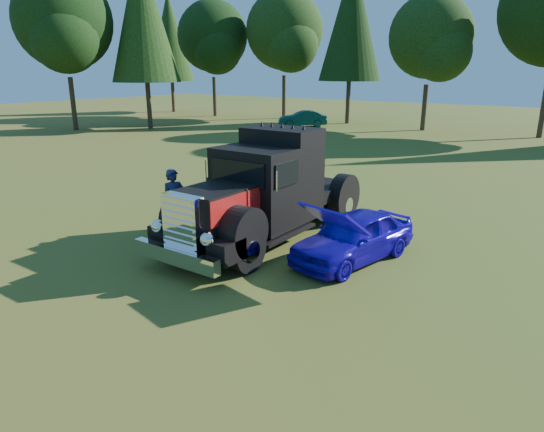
{
  "coord_description": "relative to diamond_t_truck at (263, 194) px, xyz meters",
  "views": [
    {
      "loc": [
        8.52,
        -8.04,
        4.57
      ],
      "look_at": [
        1.72,
        1.46,
        1.01
      ],
      "focal_mm": 32.0,
      "sensor_mm": 36.0,
      "label": 1
    }
  ],
  "objects": [
    {
      "name": "hotrod_coupe",
      "position": [
        2.74,
        0.0,
        -0.65
      ],
      "size": [
        2.15,
        4.17,
        1.89
      ],
      "color": "#0826B9",
      "rests_on": "ground"
    },
    {
      "name": "spectator_near",
      "position": [
        -2.36,
        -1.07,
        -0.34
      ],
      "size": [
        0.68,
        0.81,
        1.88
      ],
      "primitive_type": "imported",
      "rotation": [
        0.0,
        0.0,
        1.17
      ],
      "color": "navy",
      "rests_on": "ground"
    },
    {
      "name": "spectator_far",
      "position": [
        -1.81,
        -0.07,
        -0.5
      ],
      "size": [
        0.92,
        0.96,
        1.55
      ],
      "primitive_type": "imported",
      "rotation": [
        0.0,
        0.0,
        0.93
      ],
      "color": "#20304B",
      "rests_on": "ground"
    },
    {
      "name": "diamond_t_truck",
      "position": [
        0.0,
        0.0,
        0.0
      ],
      "size": [
        3.3,
        7.16,
        3.0
      ],
      "color": "black",
      "rests_on": "ground"
    },
    {
      "name": "ground",
      "position": [
        -0.88,
        -2.24,
        -1.28
      ],
      "size": [
        120.0,
        120.0,
        0.0
      ],
      "primitive_type": "plane",
      "color": "#355A1A",
      "rests_on": "ground"
    },
    {
      "name": "distant_teal_car",
      "position": [
        -13.69,
        23.82,
        -0.64
      ],
      "size": [
        3.89,
        3.5,
        1.28
      ],
      "primitive_type": "imported",
      "rotation": [
        0.0,
        0.0,
        -0.89
      ],
      "color": "#0A3F39",
      "rests_on": "ground"
    },
    {
      "name": "treeline",
      "position": [
        -3.44,
        25.17,
        6.42
      ],
      "size": [
        72.1,
        24.04,
        13.84
      ],
      "color": "#2D2116",
      "rests_on": "ground"
    }
  ]
}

